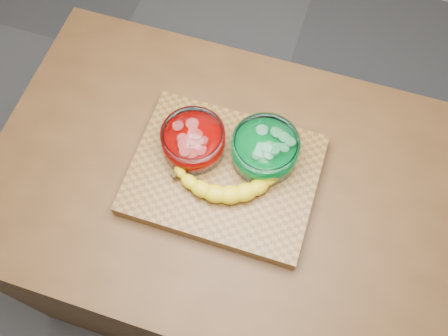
% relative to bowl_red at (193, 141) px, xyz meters
% --- Properties ---
extents(ground, '(3.50, 3.50, 0.00)m').
position_rel_bowl_red_xyz_m(ground, '(0.09, -0.04, -0.98)').
color(ground, '#4F4F53').
rests_on(ground, ground).
extents(counter, '(1.20, 0.80, 0.90)m').
position_rel_bowl_red_xyz_m(counter, '(0.09, -0.04, -0.53)').
color(counter, '#4C2F16').
rests_on(counter, ground).
extents(cutting_board, '(0.45, 0.35, 0.04)m').
position_rel_bowl_red_xyz_m(cutting_board, '(0.09, -0.04, -0.06)').
color(cutting_board, brown).
rests_on(cutting_board, counter).
extents(bowl_red, '(0.15, 0.15, 0.07)m').
position_rel_bowl_red_xyz_m(bowl_red, '(0.00, 0.00, 0.00)').
color(bowl_red, white).
rests_on(bowl_red, cutting_board).
extents(bowl_green, '(0.16, 0.16, 0.08)m').
position_rel_bowl_red_xyz_m(bowl_green, '(0.17, 0.03, 0.00)').
color(bowl_green, white).
rests_on(bowl_green, cutting_board).
extents(banana, '(0.29, 0.18, 0.04)m').
position_rel_bowl_red_xyz_m(banana, '(0.10, -0.05, -0.02)').
color(banana, yellow).
rests_on(banana, cutting_board).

